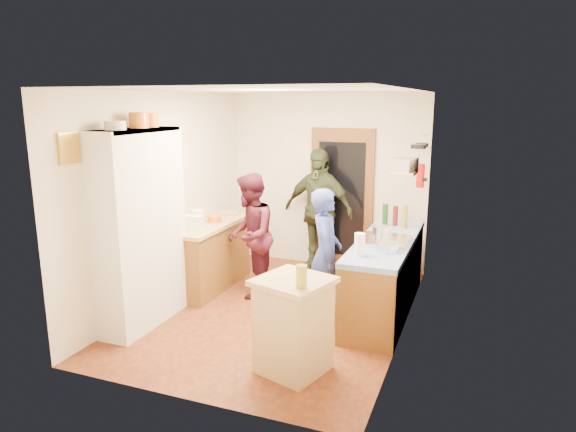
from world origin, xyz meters
The scene contains 44 objects.
floor centered at (0.00, 0.00, -0.01)m, with size 3.00×4.00×0.02m, color brown.
ceiling centered at (0.00, 0.00, 2.61)m, with size 3.00×4.00×0.02m, color silver.
wall_back centered at (0.00, 2.01, 1.30)m, with size 3.00×0.02×2.60m, color silver.
wall_front centered at (0.00, -2.01, 1.30)m, with size 3.00×0.02×2.60m, color silver.
wall_left centered at (-1.51, 0.00, 1.30)m, with size 0.02×4.00×2.60m, color silver.
wall_right centered at (1.51, 0.00, 1.30)m, with size 0.02×4.00×2.60m, color silver.
door_frame centered at (0.25, 1.97, 1.05)m, with size 0.95×0.06×2.10m, color brown.
door_glass centered at (0.25, 1.94, 1.05)m, with size 0.70×0.02×1.70m, color black.
hutch_body centered at (-1.30, -0.80, 1.10)m, with size 0.40×1.20×2.20m, color white.
hutch_top_shelf centered at (-1.30, -0.80, 2.18)m, with size 0.40×1.14×0.04m, color white.
plate_stack centered at (-1.30, -1.09, 2.25)m, with size 0.22×0.22×0.09m, color white.
orange_pot_a centered at (-1.30, -0.70, 2.28)m, with size 0.21×0.21×0.17m, color orange.
orange_pot_b centered at (-1.30, -0.49, 2.28)m, with size 0.17×0.17×0.15m, color orange.
left_counter_base centered at (-1.20, 0.45, 0.42)m, with size 0.60×1.40×0.85m, color brown.
left_counter_top centered at (-1.20, 0.45, 0.88)m, with size 0.64×1.44×0.05m, color tan.
toaster centered at (-1.15, 0.06, 0.99)m, with size 0.25×0.16×0.19m, color white.
kettle centered at (-1.25, 0.33, 1.00)m, with size 0.17×0.17×0.20m, color white.
orange_bowl centered at (-1.12, 0.55, 0.94)m, with size 0.19×0.19×0.09m, color orange.
chopping_board centered at (-1.18, 1.05, 0.91)m, with size 0.30×0.22×0.03m, color tan.
right_counter_base centered at (1.20, 0.50, 0.42)m, with size 0.60×2.20×0.84m, color brown.
right_counter_top centered at (1.20, 0.50, 0.87)m, with size 0.62×2.22×0.06m, color #1042BA.
hob centered at (1.20, 0.36, 0.92)m, with size 0.55×0.58×0.04m, color silver.
pot_on_hob centered at (1.15, 0.40, 1.01)m, with size 0.20×0.20×0.13m, color silver.
bottle_a centered at (1.05, 1.18, 1.04)m, with size 0.07×0.07×0.28m, color #143F14.
bottle_b centered at (1.18, 1.19, 1.03)m, with size 0.07×0.07×0.26m, color #591419.
bottle_c centered at (1.31, 1.12, 1.05)m, with size 0.07×0.07×0.30m, color olive.
paper_towel centered at (1.05, -0.26, 1.02)m, with size 0.11×0.11×0.24m, color white.
mixing_bowl centered at (1.30, -0.01, 0.95)m, with size 0.25×0.25×0.09m, color silver.
island_base centered at (0.67, -1.21, 0.43)m, with size 0.55×0.55×0.86m, color tan.
island_top centered at (0.67, -1.21, 0.89)m, with size 0.62×0.62×0.05m, color tan.
cutting_board centered at (0.63, -1.15, 0.90)m, with size 0.35×0.28×0.02m, color white.
oil_jar centered at (0.80, -1.38, 1.01)m, with size 0.10×0.10×0.20m, color #AD9E2D.
pan_rail centered at (1.46, 1.52, 2.05)m, with size 0.02×0.02×0.65m, color silver.
pan_hang_a centered at (1.40, 1.35, 1.92)m, with size 0.18×0.18×0.05m, color black.
pan_hang_b centered at (1.40, 1.55, 1.90)m, with size 0.16×0.16×0.05m, color black.
pan_hang_c centered at (1.40, 1.75, 1.91)m, with size 0.17×0.17×0.05m, color black.
wall_shelf centered at (1.37, 0.45, 1.70)m, with size 0.26×0.42×0.03m, color tan.
radio centered at (1.37, 0.45, 1.79)m, with size 0.22×0.30×0.15m, color silver.
ext_bracket centered at (1.47, 1.70, 1.45)m, with size 0.06×0.10×0.04m, color black.
fire_extinguisher centered at (1.41, 1.70, 1.50)m, with size 0.11×0.11×0.32m, color red.
picture_frame centered at (-1.48, -1.55, 2.05)m, with size 0.03×0.25×0.30m, color gold.
person_hob centered at (0.61, 0.08, 0.76)m, with size 0.56×0.37×1.53m, color #2E3C8C.
person_left centered at (-0.52, 0.47, 0.80)m, with size 0.78×0.61×1.60m, color #431422.
person_back centered at (-0.01, 1.65, 0.92)m, with size 1.07×0.45×1.83m, color #303821.
Camera 1 is at (2.20, -5.35, 2.49)m, focal length 32.00 mm.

